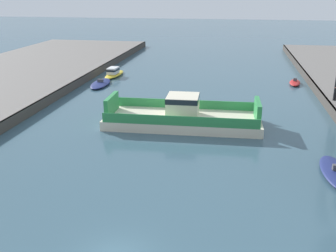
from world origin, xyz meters
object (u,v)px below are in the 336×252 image
Objects in this scene: chain_ferry at (183,116)px; moored_boat_mid_right at (114,73)px; moored_boat_near_left at (295,83)px; moored_boat_mid_left at (101,83)px.

chain_ferry is 29.95m from moored_boat_mid_right.
chain_ferry is 3.54× the size of moored_boat_near_left.
chain_ferry is at bearing -123.50° from moored_boat_near_left.
moored_boat_near_left is (15.93, 24.08, -0.80)m from chain_ferry.
moored_boat_near_left is at bearing 56.50° from chain_ferry.
chain_ferry is 2.36× the size of moored_boat_mid_right.
moored_boat_mid_left is (-16.41, 18.03, -0.84)m from chain_ferry.
moored_boat_mid_left is (-32.35, -6.04, -0.04)m from moored_boat_near_left.
moored_boat_mid_left is 1.05× the size of moored_boat_mid_right.
moored_boat_near_left is 32.91m from moored_boat_mid_left.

